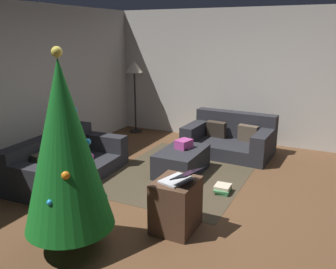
# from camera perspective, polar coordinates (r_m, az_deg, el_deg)

# --- Properties ---
(ground_plane) EXTENTS (6.40, 6.40, 0.00)m
(ground_plane) POSITION_cam_1_polar(r_m,az_deg,el_deg) (4.66, 5.73, -11.44)
(ground_plane) COLOR brown
(rear_partition) EXTENTS (6.40, 0.12, 2.60)m
(rear_partition) POSITION_cam_1_polar(r_m,az_deg,el_deg) (6.04, -23.23, 6.67)
(rear_partition) COLOR beige
(rear_partition) RESTS_ON ground_plane
(corner_partition) EXTENTS (0.12, 6.40, 2.60)m
(corner_partition) POSITION_cam_1_polar(r_m,az_deg,el_deg) (7.23, 14.86, 8.73)
(corner_partition) COLOR beige
(corner_partition) RESTS_ON ground_plane
(couch_left) EXTENTS (1.93, 1.05, 0.64)m
(couch_left) POSITION_cam_1_polar(r_m,az_deg,el_deg) (5.66, -16.15, -4.30)
(couch_left) COLOR #26262B
(couch_left) RESTS_ON ground_plane
(couch_right) EXTENTS (1.04, 1.55, 0.72)m
(couch_right) POSITION_cam_1_polar(r_m,az_deg,el_deg) (6.66, 9.90, -0.64)
(couch_right) COLOR #26262B
(couch_right) RESTS_ON ground_plane
(ottoman) EXTENTS (0.96, 0.61, 0.38)m
(ottoman) POSITION_cam_1_polar(r_m,az_deg,el_deg) (5.63, 2.18, -4.32)
(ottoman) COLOR #26262B
(ottoman) RESTS_ON ground_plane
(gift_box) EXTENTS (0.29, 0.25, 0.14)m
(gift_box) POSITION_cam_1_polar(r_m,az_deg,el_deg) (5.63, 2.53, -1.51)
(gift_box) COLOR #B23F8C
(gift_box) RESTS_ON ottoman
(tv_remote) EXTENTS (0.09, 0.17, 0.02)m
(tv_remote) POSITION_cam_1_polar(r_m,az_deg,el_deg) (5.57, 2.35, -2.32)
(tv_remote) COLOR black
(tv_remote) RESTS_ON ottoman
(christmas_tree) EXTENTS (0.89, 0.89, 2.02)m
(christmas_tree) POSITION_cam_1_polar(r_m,az_deg,el_deg) (3.54, -16.11, -1.85)
(christmas_tree) COLOR brown
(christmas_tree) RESTS_ON ground_plane
(side_table) EXTENTS (0.52, 0.44, 0.58)m
(side_table) POSITION_cam_1_polar(r_m,az_deg,el_deg) (4.05, 1.27, -11.15)
(side_table) COLOR #4C3323
(side_table) RESTS_ON ground_plane
(laptop) EXTENTS (0.44, 0.47, 0.18)m
(laptop) POSITION_cam_1_polar(r_m,az_deg,el_deg) (3.87, 2.00, -6.86)
(laptop) COLOR silver
(laptop) RESTS_ON side_table
(book_stack) EXTENTS (0.29, 0.23, 0.11)m
(book_stack) POSITION_cam_1_polar(r_m,az_deg,el_deg) (5.06, 8.75, -8.53)
(book_stack) COLOR #387A47
(book_stack) RESTS_ON ground_plane
(corner_lamp) EXTENTS (0.36, 0.36, 1.56)m
(corner_lamp) POSITION_cam_1_polar(r_m,az_deg,el_deg) (7.82, -5.36, 9.84)
(corner_lamp) COLOR black
(corner_lamp) RESTS_ON ground_plane
(area_rug) EXTENTS (2.60, 2.00, 0.01)m
(area_rug) POSITION_cam_1_polar(r_m,az_deg,el_deg) (5.69, 2.16, -6.10)
(area_rug) COLOR #403626
(area_rug) RESTS_ON ground_plane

